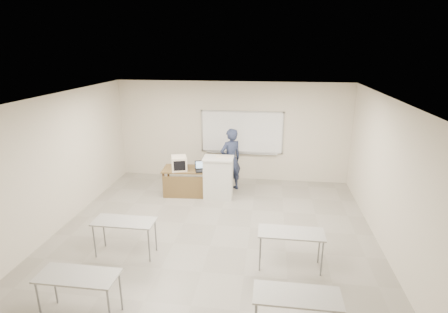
# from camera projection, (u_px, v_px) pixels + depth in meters

# --- Properties ---
(floor) EXTENTS (7.00, 8.00, 0.01)m
(floor) POSITION_uv_depth(u_px,v_px,m) (210.00, 246.00, 7.26)
(floor) COLOR gray
(floor) RESTS_ON ground
(whiteboard) EXTENTS (2.48, 0.10, 1.31)m
(whiteboard) POSITION_uv_depth(u_px,v_px,m) (242.00, 133.00, 10.52)
(whiteboard) COLOR white
(whiteboard) RESTS_ON floor
(student_desks) EXTENTS (4.40, 2.20, 0.73)m
(student_desks) POSITION_uv_depth(u_px,v_px,m) (196.00, 254.00, 5.78)
(student_desks) COLOR #AFAEA8
(student_desks) RESTS_ON floor
(instructor_desk) EXTENTS (1.43, 0.71, 0.75)m
(instructor_desk) POSITION_uv_depth(u_px,v_px,m) (188.00, 177.00, 9.58)
(instructor_desk) COLOR brown
(instructor_desk) RESTS_ON floor
(podium) EXTENTS (0.80, 0.58, 1.13)m
(podium) POSITION_uv_depth(u_px,v_px,m) (218.00, 177.00, 9.47)
(podium) COLOR beige
(podium) RESTS_ON floor
(crt_monitor) EXTENTS (0.41, 0.46, 0.39)m
(crt_monitor) POSITION_uv_depth(u_px,v_px,m) (179.00, 163.00, 9.48)
(crt_monitor) COLOR beige
(crt_monitor) RESTS_ON instructor_desk
(laptop) EXTENTS (0.34, 0.32, 0.25)m
(laptop) POSITION_uv_depth(u_px,v_px,m) (202.00, 169.00, 9.44)
(laptop) COLOR black
(laptop) RESTS_ON instructor_desk
(mouse) EXTENTS (0.11, 0.08, 0.04)m
(mouse) POSITION_uv_depth(u_px,v_px,m) (196.00, 167.00, 9.64)
(mouse) COLOR silver
(mouse) RESTS_ON instructor_desk
(keyboard) EXTENTS (0.44, 0.18, 0.02)m
(keyboard) POSITION_uv_depth(u_px,v_px,m) (224.00, 157.00, 9.36)
(keyboard) COLOR beige
(keyboard) RESTS_ON podium
(presenter) EXTENTS (0.79, 0.75, 1.81)m
(presenter) POSITION_uv_depth(u_px,v_px,m) (231.00, 160.00, 9.86)
(presenter) COLOR black
(presenter) RESTS_ON floor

